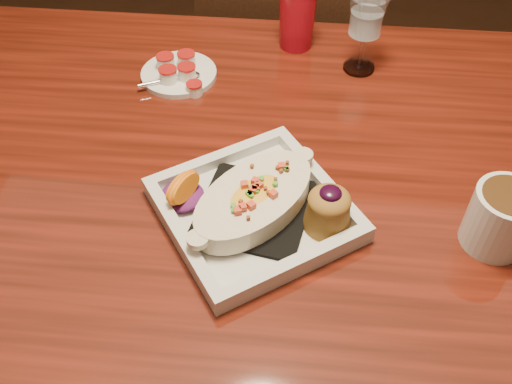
# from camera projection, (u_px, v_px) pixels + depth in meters

# --- Properties ---
(floor) EXTENTS (7.00, 7.00, 0.00)m
(floor) POSITION_uv_depth(u_px,v_px,m) (262.00, 379.00, 1.45)
(floor) COLOR black
(floor) RESTS_ON ground
(table) EXTENTS (1.50, 0.90, 0.75)m
(table) POSITION_uv_depth(u_px,v_px,m) (266.00, 210.00, 0.97)
(table) COLOR maroon
(table) RESTS_ON floor
(chair_far) EXTENTS (0.42, 0.42, 0.93)m
(chair_far) POSITION_uv_depth(u_px,v_px,m) (285.00, 68.00, 1.51)
(chair_far) COLOR black
(chair_far) RESTS_ON floor
(plate) EXTENTS (0.34, 0.34, 0.08)m
(plate) POSITION_uv_depth(u_px,v_px,m) (261.00, 205.00, 0.81)
(plate) COLOR silver
(plate) RESTS_ON table
(coffee_mug) EXTENTS (0.13, 0.09, 0.09)m
(coffee_mug) POSITION_uv_depth(u_px,v_px,m) (504.00, 217.00, 0.77)
(coffee_mug) COLOR silver
(coffee_mug) RESTS_ON table
(goblet) EXTENTS (0.07, 0.07, 0.15)m
(goblet) POSITION_uv_depth(u_px,v_px,m) (366.00, 20.00, 1.01)
(goblet) COLOR silver
(goblet) RESTS_ON table
(saucer) EXTENTS (0.14, 0.14, 0.10)m
(saucer) POSITION_uv_depth(u_px,v_px,m) (177.00, 72.00, 1.06)
(saucer) COLOR silver
(saucer) RESTS_ON table
(creamer_loose) EXTENTS (0.03, 0.03, 0.02)m
(creamer_loose) POSITION_uv_depth(u_px,v_px,m) (194.00, 89.00, 1.03)
(creamer_loose) COLOR white
(creamer_loose) RESTS_ON table
(red_tumbler) EXTENTS (0.07, 0.07, 0.12)m
(red_tumbler) POSITION_uv_depth(u_px,v_px,m) (297.00, 18.00, 1.10)
(red_tumbler) COLOR #B00C1C
(red_tumbler) RESTS_ON table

